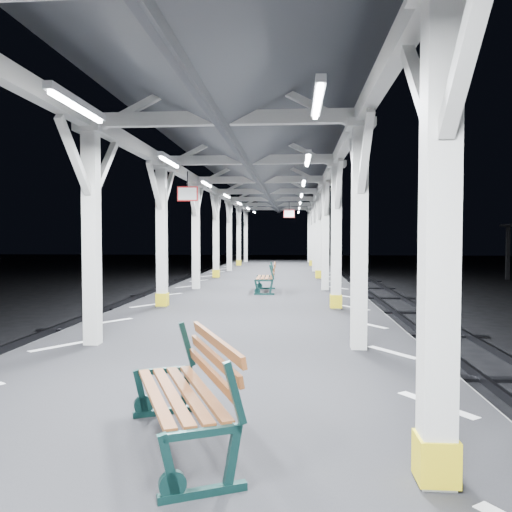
# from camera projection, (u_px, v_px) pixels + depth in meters

# --- Properties ---
(ground) EXTENTS (120.00, 120.00, 0.00)m
(ground) POSITION_uv_depth(u_px,v_px,m) (238.00, 375.00, 9.48)
(ground) COLOR black
(ground) RESTS_ON ground
(platform) EXTENTS (6.00, 50.00, 1.00)m
(platform) POSITION_uv_depth(u_px,v_px,m) (238.00, 349.00, 9.46)
(platform) COLOR black
(platform) RESTS_ON ground
(hazard_stripes_left) EXTENTS (1.00, 48.00, 0.01)m
(hazard_stripes_left) POSITION_uv_depth(u_px,v_px,m) (112.00, 321.00, 9.63)
(hazard_stripes_left) COLOR silver
(hazard_stripes_left) RESTS_ON platform
(hazard_stripes_right) EXTENTS (1.00, 48.00, 0.01)m
(hazard_stripes_right) POSITION_uv_depth(u_px,v_px,m) (369.00, 325.00, 9.25)
(hazard_stripes_right) COLOR silver
(hazard_stripes_right) RESTS_ON platform
(track_right) EXTENTS (2.20, 60.00, 0.16)m
(track_right) POSITION_uv_depth(u_px,v_px,m) (510.00, 377.00, 9.09)
(track_right) COLOR #2D2D33
(track_right) RESTS_ON ground
(canopy) EXTENTS (5.40, 49.00, 4.65)m
(canopy) POSITION_uv_depth(u_px,v_px,m) (238.00, 134.00, 9.28)
(canopy) COLOR silver
(canopy) RESTS_ON platform
(bench_near) EXTENTS (1.17, 1.69, 0.87)m
(bench_near) POSITION_uv_depth(u_px,v_px,m) (192.00, 388.00, 3.89)
(bench_near) COLOR #0F2C2A
(bench_near) RESTS_ON platform
(bench_mid) EXTENTS (0.64, 1.61, 0.86)m
(bench_mid) POSITION_uv_depth(u_px,v_px,m) (268.00, 277.00, 14.68)
(bench_mid) COLOR #0F2C2A
(bench_mid) RESTS_ON platform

